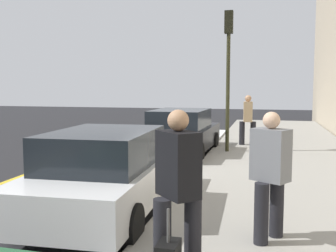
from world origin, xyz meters
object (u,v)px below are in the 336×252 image
(parked_car_white, at_px, (107,173))
(pedestrian_grey_coat, at_px, (270,173))
(pedestrian_black_coat, at_px, (178,186))
(parked_car_black, at_px, (181,133))
(traffic_light_pole, at_px, (228,58))
(pedestrian_tan_coat, at_px, (248,118))

(parked_car_white, xyz_separation_m, pedestrian_grey_coat, (-0.92, -2.75, 0.34))
(pedestrian_black_coat, distance_m, pedestrian_grey_coat, 1.58)
(parked_car_black, distance_m, traffic_light_pole, 2.82)
(pedestrian_grey_coat, bearing_deg, pedestrian_black_coat, 139.87)
(parked_car_white, xyz_separation_m, pedestrian_tan_coat, (8.17, -2.05, 0.34))
(parked_car_black, bearing_deg, pedestrian_grey_coat, -159.04)
(parked_car_black, relative_size, pedestrian_black_coat, 2.41)
(parked_car_black, xyz_separation_m, pedestrian_grey_coat, (-7.07, -2.71, 0.34))
(parked_car_black, bearing_deg, traffic_light_pole, -73.91)
(parked_car_white, height_order, traffic_light_pole, traffic_light_pole)
(pedestrian_grey_coat, bearing_deg, parked_car_white, 71.57)
(parked_car_white, height_order, parked_car_black, same)
(pedestrian_black_coat, bearing_deg, parked_car_black, 11.54)
(pedestrian_tan_coat, bearing_deg, pedestrian_grey_coat, -175.58)
(parked_car_black, bearing_deg, pedestrian_black_coat, -168.46)
(parked_car_white, relative_size, pedestrian_black_coat, 2.40)
(parked_car_black, height_order, pedestrian_tan_coat, pedestrian_tan_coat)
(pedestrian_black_coat, xyz_separation_m, pedestrian_grey_coat, (1.21, -1.02, -0.05))
(traffic_light_pole, bearing_deg, parked_car_black, 106.09)
(pedestrian_tan_coat, bearing_deg, pedestrian_black_coat, 178.24)
(pedestrian_tan_coat, bearing_deg, traffic_light_pole, 160.24)
(pedestrian_black_coat, bearing_deg, traffic_light_pole, 1.71)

